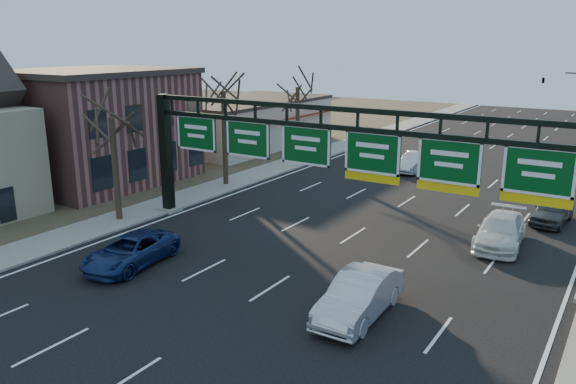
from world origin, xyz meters
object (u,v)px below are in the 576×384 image
Objects in this scene: car_silver_sedan at (359,296)px; car_white_wagon at (501,231)px; car_blue_suv at (131,251)px; sign_gantry at (341,159)px.

car_silver_sedan is 11.33m from car_white_wagon.
sign_gantry is at bearing 38.60° from car_blue_suv.
car_silver_sedan is at bearing -108.61° from car_white_wagon.
sign_gantry reaches higher than car_blue_suv.
car_white_wagon is at bearing 34.54° from sign_gantry.
car_silver_sedan is 0.95× the size of car_white_wagon.
car_white_wagon is at bearing 33.44° from car_blue_suv.
car_white_wagon reaches higher than car_blue_suv.
car_blue_suv is 0.96× the size of car_white_wagon.
car_white_wagon is (2.77, 10.98, -0.06)m from car_silver_sedan.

